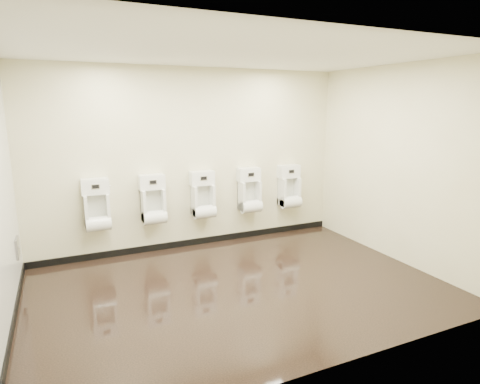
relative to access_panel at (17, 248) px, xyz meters
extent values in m
cube|color=black|center=(2.48, -1.20, -0.50)|extent=(5.00, 3.50, 0.00)
cube|color=silver|center=(2.48, -1.20, 2.30)|extent=(5.00, 3.50, 0.00)
cube|color=beige|center=(2.48, 0.55, 0.90)|extent=(5.00, 0.02, 2.80)
cube|color=beige|center=(2.48, -2.95, 0.90)|extent=(5.00, 0.02, 2.80)
cube|color=beige|center=(4.98, -1.20, 0.90)|extent=(0.02, 3.50, 2.80)
cube|color=black|center=(2.48, 0.54, -0.45)|extent=(5.00, 0.02, 0.10)
cube|color=black|center=(-0.01, -1.20, -0.45)|extent=(0.02, 3.50, 0.10)
cube|color=#9E9EA3|center=(0.00, 0.00, 0.00)|extent=(0.03, 0.25, 0.25)
cylinder|color=silver|center=(0.02, 0.00, 0.00)|extent=(0.02, 0.04, 0.04)
cube|color=white|center=(1.00, 0.43, 0.26)|extent=(0.34, 0.24, 0.48)
cube|color=silver|center=(1.00, 0.51, 0.30)|extent=(0.25, 0.01, 0.36)
cylinder|color=white|center=(1.00, 0.36, 0.09)|extent=(0.34, 0.21, 0.21)
cube|color=white|center=(1.00, 0.46, 0.60)|extent=(0.38, 0.18, 0.21)
cube|color=black|center=(1.00, 0.37, 0.62)|extent=(0.09, 0.01, 0.05)
cube|color=silver|center=(1.00, 0.37, 0.62)|extent=(0.11, 0.01, 0.07)
cylinder|color=silver|center=(1.19, 0.46, 0.60)|extent=(0.01, 0.03, 0.03)
cube|color=white|center=(1.80, 0.43, 0.26)|extent=(0.34, 0.24, 0.48)
cube|color=silver|center=(1.80, 0.51, 0.30)|extent=(0.25, 0.01, 0.36)
cylinder|color=white|center=(1.80, 0.36, 0.09)|extent=(0.34, 0.21, 0.21)
cube|color=white|center=(1.80, 0.46, 0.60)|extent=(0.38, 0.18, 0.21)
cube|color=black|center=(1.80, 0.37, 0.62)|extent=(0.09, 0.01, 0.05)
cube|color=silver|center=(1.80, 0.37, 0.62)|extent=(0.11, 0.01, 0.07)
cylinder|color=silver|center=(1.99, 0.46, 0.60)|extent=(0.01, 0.03, 0.03)
cube|color=white|center=(2.59, 0.43, 0.26)|extent=(0.34, 0.24, 0.48)
cube|color=silver|center=(2.59, 0.51, 0.30)|extent=(0.25, 0.01, 0.36)
cylinder|color=white|center=(2.59, 0.36, 0.09)|extent=(0.34, 0.21, 0.21)
cube|color=white|center=(2.59, 0.46, 0.60)|extent=(0.38, 0.18, 0.21)
cube|color=black|center=(2.59, 0.37, 0.62)|extent=(0.09, 0.01, 0.05)
cube|color=silver|center=(2.59, 0.37, 0.62)|extent=(0.11, 0.01, 0.07)
cylinder|color=silver|center=(2.78, 0.46, 0.60)|extent=(0.01, 0.03, 0.03)
cube|color=white|center=(3.40, 0.43, 0.26)|extent=(0.34, 0.24, 0.48)
cube|color=silver|center=(3.40, 0.51, 0.30)|extent=(0.25, 0.01, 0.36)
cylinder|color=white|center=(3.40, 0.36, 0.09)|extent=(0.34, 0.21, 0.21)
cube|color=white|center=(3.40, 0.46, 0.60)|extent=(0.38, 0.18, 0.21)
cube|color=black|center=(3.40, 0.37, 0.62)|extent=(0.09, 0.01, 0.05)
cube|color=silver|center=(3.40, 0.37, 0.62)|extent=(0.11, 0.01, 0.07)
cylinder|color=silver|center=(3.60, 0.46, 0.60)|extent=(0.01, 0.03, 0.03)
cube|color=white|center=(4.17, 0.43, 0.26)|extent=(0.34, 0.24, 0.48)
cube|color=silver|center=(4.17, 0.51, 0.30)|extent=(0.25, 0.01, 0.36)
cylinder|color=white|center=(4.17, 0.36, 0.09)|extent=(0.34, 0.21, 0.21)
cube|color=white|center=(4.17, 0.46, 0.60)|extent=(0.38, 0.18, 0.21)
cube|color=black|center=(4.17, 0.37, 0.62)|extent=(0.09, 0.01, 0.05)
cube|color=silver|center=(4.17, 0.37, 0.62)|extent=(0.11, 0.01, 0.07)
cylinder|color=silver|center=(4.37, 0.46, 0.60)|extent=(0.01, 0.03, 0.03)
camera|label=1|loc=(0.57, -5.43, 1.73)|focal=30.00mm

